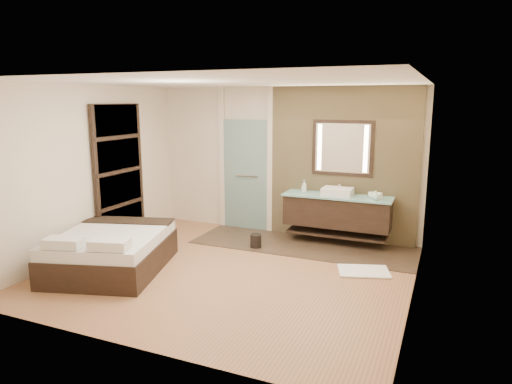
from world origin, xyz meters
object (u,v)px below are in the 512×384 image
at_px(vanity, 337,211).
at_px(mirror_unit, 342,148).
at_px(waste_bin, 256,241).
at_px(bed, 112,251).

xyz_separation_m(vanity, mirror_unit, (0.00, 0.24, 1.07)).
distance_m(vanity, waste_bin, 1.49).
relative_size(vanity, waste_bin, 7.90).
bearing_deg(vanity, bed, -137.51).
bearing_deg(mirror_unit, vanity, -90.00).
height_order(bed, waste_bin, bed).
relative_size(vanity, mirror_unit, 1.75).
relative_size(mirror_unit, bed, 0.50).
distance_m(mirror_unit, waste_bin, 2.18).
xyz_separation_m(mirror_unit, waste_bin, (-1.20, -0.99, -1.53)).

